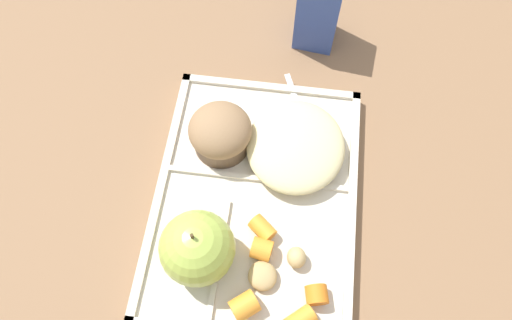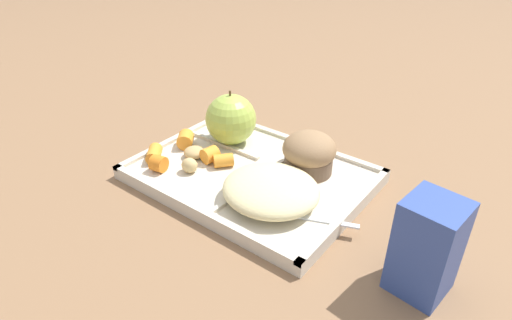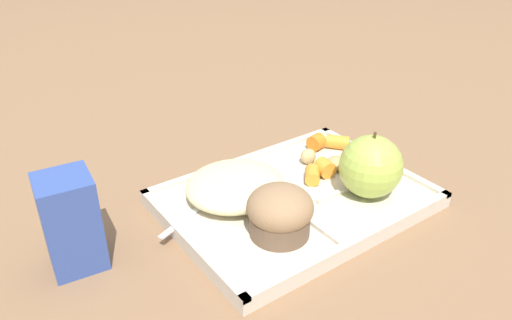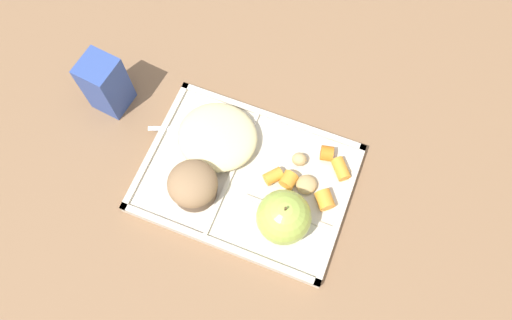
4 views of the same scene
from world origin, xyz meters
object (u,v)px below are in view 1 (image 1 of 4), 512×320
green_apple (197,248)px  bran_muffin (220,133)px  plastic_fork (306,129)px  milk_carton (319,10)px  lunch_tray (255,199)px

green_apple → bran_muffin: 0.15m
green_apple → plastic_fork: (0.19, -0.11, -0.04)m
bran_muffin → milk_carton: 0.23m
plastic_fork → bran_muffin: bearing=108.8°
green_apple → bran_muffin: (0.15, 0.00, -0.01)m
lunch_tray → plastic_fork: (0.10, -0.05, 0.01)m
green_apple → lunch_tray: bearing=-32.6°
green_apple → bran_muffin: green_apple is taller
lunch_tray → milk_carton: (0.28, -0.05, 0.05)m
bran_muffin → green_apple: bearing=180.0°
bran_muffin → lunch_tray: bearing=-142.1°
green_apple → milk_carton: bearing=-16.6°
milk_carton → plastic_fork: bearing=-173.6°
lunch_tray → milk_carton: 0.29m
bran_muffin → milk_carton: size_ratio=0.70×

